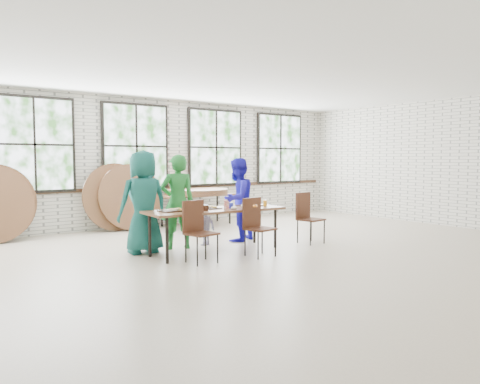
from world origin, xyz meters
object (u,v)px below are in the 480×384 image
(dining_table, at_px, (216,212))
(chair_near_right, at_px, (256,222))
(chair_near_left, at_px, (197,226))
(storage_table, at_px, (196,196))

(dining_table, height_order, chair_near_right, chair_near_right)
(dining_table, xyz_separation_m, chair_near_right, (0.37, -0.63, -0.13))
(chair_near_left, relative_size, storage_table, 0.52)
(dining_table, bearing_deg, chair_near_right, -56.05)
(dining_table, relative_size, chair_near_left, 2.57)
(chair_near_left, distance_m, chair_near_right, 1.04)
(dining_table, bearing_deg, storage_table, 67.92)
(chair_near_right, xyz_separation_m, storage_table, (1.06, 3.62, 0.13))
(dining_table, distance_m, chair_near_right, 0.75)
(chair_near_left, relative_size, chair_near_right, 1.00)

